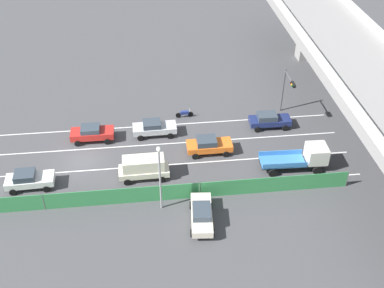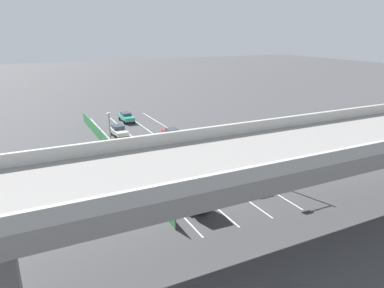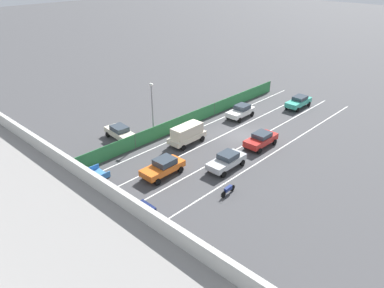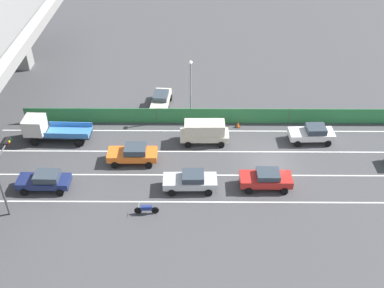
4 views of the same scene
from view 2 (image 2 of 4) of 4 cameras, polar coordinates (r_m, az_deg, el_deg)
ground_plane at (r=52.66m, az=-6.71°, el=0.52°), size 300.00×300.00×0.00m
lane_line_left_edge at (r=50.98m, az=0.26°, el=0.07°), size 0.14×44.14×0.01m
lane_line_mid_left at (r=49.62m, az=-3.26°, el=-0.46°), size 0.14×44.14×0.01m
lane_line_mid_right at (r=48.46m, az=-6.96°, el=-1.02°), size 0.14×44.14×0.01m
lane_line_right_edge at (r=47.52m, az=-10.83°, el=-1.59°), size 0.14×44.14×0.01m
elevated_overpass at (r=27.06m, az=13.57°, el=-2.07°), size 59.18×8.90×8.22m
green_fence at (r=46.92m, az=-12.60°, el=-0.88°), size 0.10×40.24×1.69m
car_hatchback_white at (r=55.43m, az=-11.66°, el=2.12°), size 2.13×4.32×1.67m
car_van_cream at (r=45.88m, az=-8.05°, el=-0.51°), size 2.07×4.64×2.20m
car_taxi_teal at (r=64.27m, az=-10.46°, el=4.32°), size 1.93×4.61×1.60m
car_taxi_orange at (r=41.38m, az=-1.09°, el=-2.86°), size 2.08×4.46×1.69m
car_sedan_red at (r=52.71m, az=-3.13°, el=1.66°), size 2.00×4.36×1.64m
car_sedan_navy at (r=37.51m, az=8.68°, el=-5.33°), size 1.98×4.39×1.64m
car_sedan_silver at (r=47.30m, az=0.19°, el=-0.22°), size 2.04×4.53×1.62m
flatbed_truck_blue at (r=32.69m, az=0.05°, el=-8.02°), size 2.41×6.26×2.43m
motorcycle at (r=45.94m, az=5.43°, el=-1.42°), size 0.60×1.95×0.93m
parked_sedan_cream at (r=40.36m, az=-14.42°, el=-4.02°), size 4.83×2.27×1.61m
traffic_light at (r=35.99m, az=13.22°, el=-1.75°), size 3.51×0.40×5.27m
street_lamp at (r=42.78m, az=-12.97°, el=1.69°), size 0.60×0.36×6.47m
traffic_cone at (r=48.65m, az=-12.16°, el=-0.85°), size 0.47×0.47×0.64m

